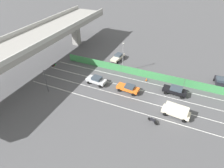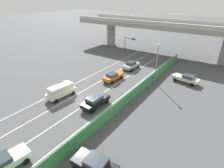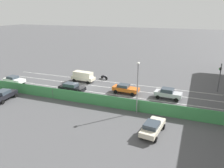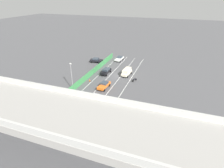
% 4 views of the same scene
% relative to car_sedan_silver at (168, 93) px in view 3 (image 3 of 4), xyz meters
% --- Properties ---
extents(ground_plane, '(300.00, 300.00, 0.00)m').
position_rel_car_sedan_silver_xyz_m(ground_plane, '(-0.06, -15.72, -0.93)').
color(ground_plane, '#4C4C4F').
extents(lane_line_left_edge, '(0.14, 46.96, 0.01)m').
position_rel_car_sedan_silver_xyz_m(lane_line_left_edge, '(-4.89, -10.24, -0.93)').
color(lane_line_left_edge, silver).
rests_on(lane_line_left_edge, ground).
extents(lane_line_mid_left, '(0.14, 46.96, 0.01)m').
position_rel_car_sedan_silver_xyz_m(lane_line_mid_left, '(-1.67, -10.24, -0.93)').
color(lane_line_mid_left, silver).
rests_on(lane_line_mid_left, ground).
extents(lane_line_mid_right, '(0.14, 46.96, 0.01)m').
position_rel_car_sedan_silver_xyz_m(lane_line_mid_right, '(1.55, -10.24, -0.93)').
color(lane_line_mid_right, silver).
rests_on(lane_line_mid_right, ground).
extents(lane_line_right_edge, '(0.14, 46.96, 0.01)m').
position_rel_car_sedan_silver_xyz_m(lane_line_right_edge, '(4.77, -10.24, -0.93)').
color(lane_line_right_edge, silver).
rests_on(lane_line_right_edge, ground).
extents(green_fence, '(0.10, 43.06, 1.81)m').
position_rel_car_sedan_silver_xyz_m(green_fence, '(6.63, -10.24, -0.03)').
color(green_fence, '#3D8E4C').
rests_on(green_fence, ground).
extents(car_sedan_silver, '(2.29, 4.41, 1.71)m').
position_rel_car_sedan_silver_xyz_m(car_sedan_silver, '(0.00, 0.00, 0.00)').
color(car_sedan_silver, '#B7BABC').
rests_on(car_sedan_silver, ground).
extents(car_van_cream, '(2.34, 4.88, 2.08)m').
position_rel_car_sedan_silver_xyz_m(car_van_cream, '(-3.08, -17.06, 0.25)').
color(car_van_cream, beige).
rests_on(car_van_cream, ground).
extents(car_sedan_white, '(2.39, 4.51, 1.56)m').
position_rel_car_sedan_silver_xyz_m(car_sedan_white, '(2.99, -28.89, -0.06)').
color(car_sedan_white, white).
rests_on(car_sedan_white, ground).
extents(car_taxi_orange, '(2.21, 4.66, 1.56)m').
position_rel_car_sedan_silver_xyz_m(car_taxi_orange, '(0.12, -7.19, -0.06)').
color(car_taxi_orange, orange).
rests_on(car_taxi_orange, ground).
extents(car_sedan_black, '(2.14, 4.69, 1.68)m').
position_rel_car_sedan_silver_xyz_m(car_sedan_black, '(3.10, -15.98, 0.00)').
color(car_sedan_black, black).
rests_on(car_sedan_black, ground).
extents(motorcycle, '(0.96, 1.82, 0.93)m').
position_rel_car_sedan_silver_xyz_m(motorcycle, '(-6.27, -13.84, -0.48)').
color(motorcycle, black).
rests_on(motorcycle, ground).
extents(parked_sedan_dark, '(4.43, 2.32, 1.65)m').
position_rel_car_sedan_silver_xyz_m(parked_sedan_dark, '(10.01, -24.25, -0.02)').
color(parked_sedan_dark, black).
rests_on(parked_sedan_dark, ground).
extents(parked_sedan_cream, '(4.87, 2.41, 1.58)m').
position_rel_car_sedan_silver_xyz_m(parked_sedan_cream, '(11.80, -0.14, -0.06)').
color(parked_sedan_cream, beige).
rests_on(parked_sedan_cream, ground).
extents(traffic_light, '(3.26, 0.68, 5.08)m').
position_rel_car_sedan_silver_xyz_m(traffic_light, '(-5.29, 7.62, 2.69)').
color(traffic_light, '#47474C').
rests_on(traffic_light, ground).
extents(street_lamp, '(0.60, 0.36, 7.22)m').
position_rel_car_sedan_silver_xyz_m(street_lamp, '(6.94, -3.34, 3.44)').
color(street_lamp, gray).
rests_on(street_lamp, ground).
extents(traffic_cone, '(0.47, 0.47, 0.73)m').
position_rel_car_sedan_silver_xyz_m(traffic_cone, '(5.39, -9.57, -0.59)').
color(traffic_cone, orange).
rests_on(traffic_cone, ground).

